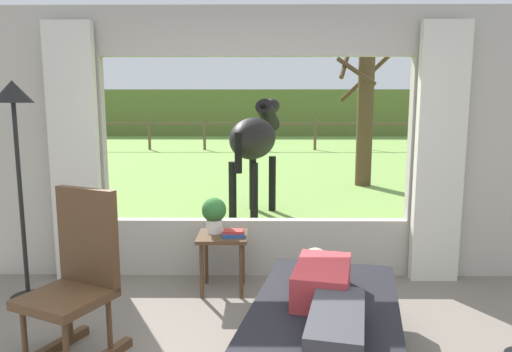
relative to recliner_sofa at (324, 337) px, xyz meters
The scene contains 15 objects.
back_wall_with_window 2.03m from the recliner_sofa, 104.57° to the left, with size 5.20×0.12×2.55m.
curtain_panel_left 2.82m from the recliner_sofa, 143.84° to the left, with size 0.44×0.10×2.40m, color beige.
curtain_panel_right 2.22m from the recliner_sofa, 51.28° to the left, with size 0.44×0.10×2.40m, color beige.
outdoor_pasture_lawn 12.61m from the recliner_sofa, 92.01° to the left, with size 36.00×21.68×0.02m, color #759E47.
distant_hill_ridge 22.46m from the recliner_sofa, 91.13° to the left, with size 36.00×2.00×2.40m, color #5D6F33.
recliner_sofa is the anchor object (origin of this frame).
reclining_person 0.31m from the recliner_sofa, 90.00° to the right, with size 0.46×1.43×0.22m.
rocking_chair 1.64m from the recliner_sofa, behind, with size 0.70×0.81×1.12m.
side_table 1.48m from the recliner_sofa, 120.22° to the left, with size 0.44×0.44×0.52m.
potted_plant 1.63m from the recliner_sofa, 121.65° to the left, with size 0.22×0.22×0.32m.
book_stack 1.40m from the recliner_sofa, 117.97° to the left, with size 0.20×0.15×0.06m.
floor_lamp_left 2.92m from the recliner_sofa, 156.21° to the left, with size 0.32×0.32×1.85m.
horse 4.25m from the recliner_sofa, 96.68° to the left, with size 0.93×1.81×1.73m.
pasture_tree 7.09m from the recliner_sofa, 76.00° to the left, with size 1.37×1.37×3.18m.
pasture_fence_line 14.19m from the recliner_sofa, 91.78° to the left, with size 16.10×0.10×1.10m.
Camera 1 is at (0.04, -2.19, 1.67)m, focal length 32.84 mm.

